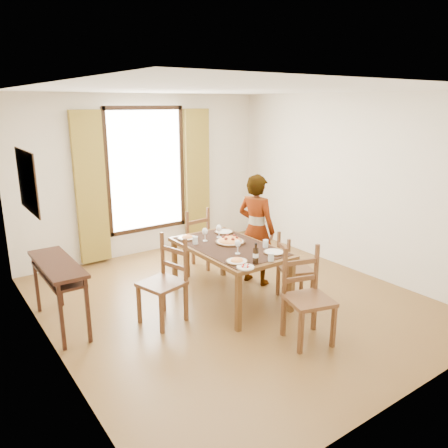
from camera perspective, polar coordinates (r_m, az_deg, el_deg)
ground at (r=5.92m, az=0.96°, el=-9.94°), size 5.00×5.00×0.00m
room_shell at (r=5.54m, az=0.20°, el=5.09°), size 4.60×5.10×2.74m
console_table at (r=5.37m, az=-20.91°, el=-5.83°), size 0.38×1.20×0.80m
dining_table at (r=5.70m, az=0.74°, el=-3.51°), size 0.95×1.60×0.76m
chair_west at (r=5.27m, az=-7.82°, el=-7.69°), size 0.56×0.56×1.04m
chair_north at (r=6.75m, az=-4.24°, el=-2.37°), size 0.49×0.49×1.02m
chair_south at (r=4.90m, az=10.82°, el=-9.64°), size 0.57×0.57×1.04m
chair_east at (r=5.86m, az=9.01°, el=-5.92°), size 0.52×0.52×0.91m
man at (r=6.24m, az=4.23°, el=-0.74°), size 0.82×0.74×1.60m
plate_sw at (r=5.09m, az=1.69°, el=-4.73°), size 0.27×0.27×0.05m
plate_se at (r=5.43m, az=6.54°, el=-3.52°), size 0.27×0.27×0.05m
plate_nw at (r=5.98m, az=-4.80°, el=-1.66°), size 0.27×0.27×0.05m
plate_ne at (r=6.23m, az=-0.02°, el=-0.90°), size 0.27×0.27×0.05m
pasta_platter at (r=5.78m, az=0.81°, el=-2.00°), size 0.40×0.40×0.10m
caprese_plate at (r=4.93m, az=2.82°, el=-5.53°), size 0.20×0.20×0.04m
wine_glass_a at (r=5.35m, az=1.80°, el=-2.98°), size 0.08×0.08×0.18m
wine_glass_b at (r=5.99m, az=-0.66°, el=-0.94°), size 0.08×0.08×0.18m
wine_glass_c at (r=5.85m, az=-2.50°, el=-1.36°), size 0.08×0.08×0.18m
tumbler_a at (r=5.62m, az=5.45°, el=-2.58°), size 0.07×0.07×0.10m
tumbler_b at (r=5.74m, az=-3.79°, el=-2.14°), size 0.07×0.07×0.10m
tumbler_c at (r=5.15m, az=6.16°, el=-4.32°), size 0.07×0.07×0.10m
wine_bottle at (r=5.04m, az=4.17°, el=-3.83°), size 0.07×0.07×0.25m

